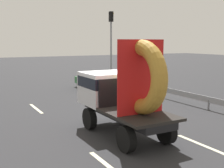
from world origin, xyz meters
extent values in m
plane|color=#28282B|center=(0.00, 0.00, 0.00)|extent=(120.00, 120.00, 0.00)
cylinder|color=black|center=(-0.94, 0.46, 0.45)|extent=(0.28, 0.90, 0.90)
cylinder|color=black|center=(0.76, 0.46, 0.45)|extent=(0.28, 0.90, 0.90)
cylinder|color=black|center=(-0.94, -2.47, 0.45)|extent=(0.28, 0.90, 0.90)
cylinder|color=black|center=(0.76, -2.47, 0.45)|extent=(0.28, 0.90, 0.90)
cube|color=black|center=(-0.09, -0.96, 0.89)|extent=(1.30, 4.73, 0.25)
cube|color=silver|center=(-0.09, 0.46, 1.69)|extent=(2.00, 1.89, 1.35)
cube|color=black|center=(-0.09, 0.41, 1.99)|extent=(2.02, 1.79, 0.44)
cube|color=black|center=(-0.09, -1.90, 1.07)|extent=(2.00, 2.84, 0.10)
cube|color=black|center=(-0.09, -0.53, 1.67)|extent=(1.80, 0.08, 1.10)
torus|color=#B7842D|center=(-0.09, -2.05, 2.42)|extent=(0.55, 2.61, 2.61)
cube|color=red|center=(-0.09, -2.05, 2.42)|extent=(1.90, 0.03, 2.61)
cylinder|color=black|center=(2.92, 10.93, 0.31)|extent=(0.21, 0.62, 0.62)
cylinder|color=black|center=(4.43, 10.93, 0.31)|extent=(0.21, 0.62, 0.62)
cylinder|color=black|center=(2.92, 8.32, 0.31)|extent=(0.21, 0.62, 0.62)
cylinder|color=black|center=(4.43, 8.32, 0.31)|extent=(0.21, 0.62, 0.62)
cube|color=#33723F|center=(3.67, 9.63, 0.58)|extent=(1.74, 4.07, 0.53)
cube|color=black|center=(3.67, 9.53, 1.09)|extent=(1.57, 2.28, 0.48)
cylinder|color=gray|center=(6.88, 12.88, 2.71)|extent=(0.16, 0.16, 5.42)
cube|color=black|center=(6.88, 12.88, 5.87)|extent=(0.30, 0.36, 0.90)
sphere|color=yellow|center=(7.05, 12.88, 6.15)|extent=(0.20, 0.20, 0.20)
cube|color=gray|center=(6.15, 2.56, 0.55)|extent=(0.06, 16.15, 0.32)
cylinder|color=slate|center=(6.15, 0.54, 0.28)|extent=(0.10, 0.10, 0.55)
cylinder|color=slate|center=(6.15, 4.58, 0.28)|extent=(0.10, 0.10, 0.55)
cylinder|color=slate|center=(6.15, 8.61, 0.28)|extent=(0.10, 0.10, 0.55)
cube|color=beige|center=(-1.98, -3.31, 0.00)|extent=(0.16, 2.74, 0.01)
cube|color=beige|center=(-1.98, 5.29, 0.00)|extent=(0.16, 2.50, 0.01)
cube|color=beige|center=(1.79, -3.21, 0.00)|extent=(0.16, 2.44, 0.01)
cube|color=beige|center=(1.79, 5.30, 0.00)|extent=(0.16, 2.91, 0.01)
camera|label=1|loc=(-5.78, -10.28, 3.65)|focal=46.18mm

